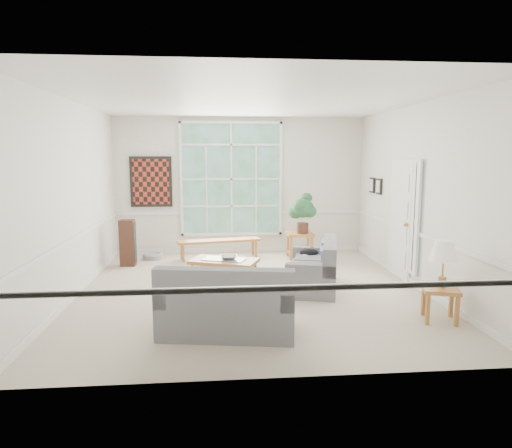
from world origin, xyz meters
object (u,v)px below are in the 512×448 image
Objects in this scene: loveseat_front at (228,297)px; side_table at (440,304)px; end_table at (300,245)px; coffee_table at (224,271)px; loveseat_right at (312,264)px.

side_table is (2.79, 0.14, -0.21)m from loveseat_front.
end_table is at bearing 106.54° from side_table.
end_table is at bearing 76.98° from loveseat_front.
loveseat_front is 2.21m from coffee_table.
loveseat_front reaches higher than coffee_table.
loveseat_right is at bearing 129.26° from side_table.
coffee_table is 2.02× the size of end_table.
end_table is at bearing 99.60° from loveseat_right.
end_table is 1.21× the size of side_table.
coffee_table is 3.47m from side_table.
coffee_table is 2.44× the size of side_table.
loveseat_right is at bearing 5.12° from coffee_table.
loveseat_front reaches higher than side_table.
side_table is at bearing 12.13° from loveseat_front.
loveseat_front is at bearing -113.97° from loveseat_right.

